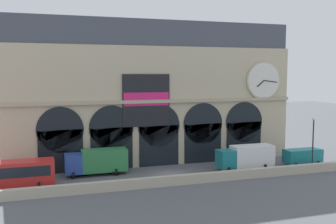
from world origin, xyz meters
TOP-DOWN VIEW (x-y plane):
  - ground_plane at (0.00, 0.00)m, footprint 200.00×200.00m
  - quay_parapet_wall at (0.00, -4.45)m, footprint 90.00×0.70m
  - station_building at (0.03, 7.53)m, footprint 39.54×5.48m
  - bus_west at (-19.20, -0.82)m, footprint 11.00×3.25m
  - box_truck_midwest at (-8.57, 2.79)m, footprint 7.50×2.91m
  - box_truck_mideast at (10.07, -0.54)m, footprint 7.50×2.91m
  - van_east at (18.59, -0.76)m, footprint 5.20×2.48m
  - street_lamp_quayside at (17.88, -3.65)m, footprint 0.44×0.44m

SIDE VIEW (x-z plane):
  - ground_plane at x=0.00m, z-range 0.00..0.00m
  - quay_parapet_wall at x=0.00m, z-range 0.00..1.11m
  - van_east at x=18.59m, z-range 0.15..2.35m
  - box_truck_midwest at x=-8.57m, z-range 0.14..3.26m
  - box_truck_mideast at x=10.07m, z-range 0.14..3.26m
  - bus_west at x=-19.20m, z-range 0.23..3.33m
  - street_lamp_quayside at x=17.88m, z-range 0.96..7.86m
  - station_building at x=0.03m, z-range -0.26..19.28m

